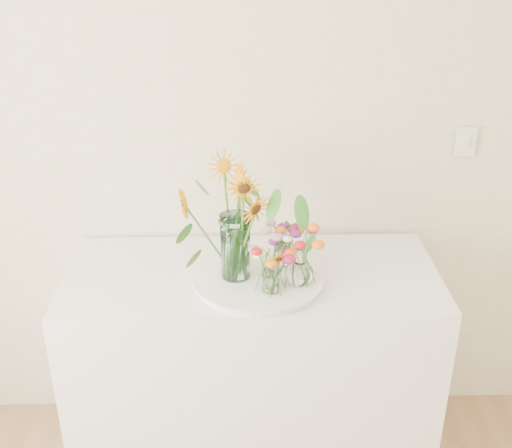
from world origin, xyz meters
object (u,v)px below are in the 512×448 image
object	(u,v)px
counter	(252,368)
small_vase_a	(271,278)
small_vase_c	(283,253)
small_vase_b	(300,265)
tray	(258,279)
mason_jar	(235,247)

from	to	relation	value
counter	small_vase_a	bearing A→B (deg)	-69.95
small_vase_c	small_vase_a	bearing A→B (deg)	-105.80
small_vase_b	small_vase_c	world-z (taller)	small_vase_b
tray	mason_jar	distance (m)	0.16
small_vase_c	small_vase_b	bearing A→B (deg)	-68.69
counter	small_vase_a	xyz separation A→B (m)	(0.06, -0.17, 0.53)
small_vase_a	small_vase_c	size ratio (longest dim) A/B	1.02
counter	tray	xyz separation A→B (m)	(0.02, -0.07, 0.46)
small_vase_a	mason_jar	bearing A→B (deg)	140.39
small_vase_a	small_vase_b	bearing A→B (deg)	26.61
counter	small_vase_c	world-z (taller)	small_vase_c
small_vase_a	small_vase_b	size ratio (longest dim) A/B	0.74
counter	tray	size ratio (longest dim) A/B	3.06
counter	tray	world-z (taller)	tray
tray	mason_jar	bearing A→B (deg)	-177.90
counter	small_vase_b	world-z (taller)	small_vase_b
mason_jar	small_vase_b	distance (m)	0.24
small_vase_b	counter	bearing A→B (deg)	143.62
tray	counter	bearing A→B (deg)	106.61
tray	small_vase_a	world-z (taller)	small_vase_a
tray	mason_jar	size ratio (longest dim) A/B	1.85
small_vase_b	small_vase_a	bearing A→B (deg)	-153.39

